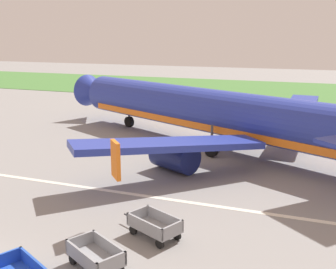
{
  "coord_description": "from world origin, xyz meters",
  "views": [
    {
      "loc": [
        12.91,
        -10.7,
        9.46
      ],
      "look_at": [
        3.43,
        14.83,
        2.8
      ],
      "focal_mm": 43.8,
      "sensor_mm": 36.0,
      "label": 1
    }
  ],
  "objects": [
    {
      "name": "apron_stripe",
      "position": [
        0.0,
        10.44,
        0.01
      ],
      "size": [
        120.0,
        0.36,
        0.01
      ],
      "primitive_type": "cube",
      "color": "silver",
      "rests_on": "ground"
    },
    {
      "name": "airplane",
      "position": [
        4.88,
        22.42,
        3.05
      ],
      "size": [
        35.46,
        29.15,
        11.34
      ],
      "color": "#28389E",
      "rests_on": "ground"
    },
    {
      "name": "grass_strip",
      "position": [
        0.0,
        61.9,
        0.03
      ],
      "size": [
        220.0,
        28.0,
        0.06
      ],
      "primitive_type": "cube",
      "color": "#477A38",
      "rests_on": "ground"
    },
    {
      "name": "baggage_cart_fourth_in_row",
      "position": [
        4.81,
        2.5,
        0.6
      ],
      "size": [
        3.47,
        2.43,
        1.07
      ],
      "color": "gray",
      "rests_on": "ground"
    },
    {
      "name": "baggage_cart_far_end",
      "position": [
        6.06,
        5.9,
        0.6
      ],
      "size": [
        3.53,
        2.33,
        1.07
      ],
      "color": "gray",
      "rests_on": "ground"
    }
  ]
}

